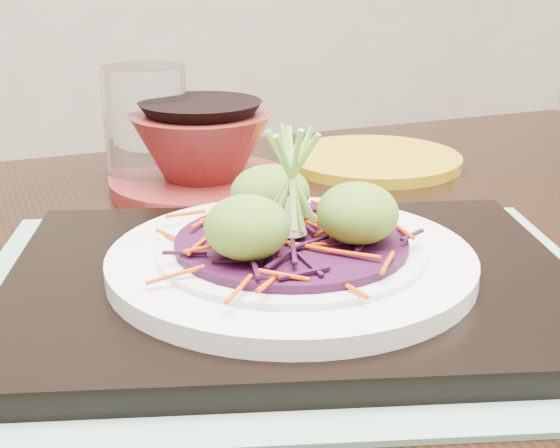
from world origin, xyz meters
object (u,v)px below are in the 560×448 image
object	(u,v)px
dining_table	(287,379)
serving_tray	(291,282)
yellow_plate	(373,160)
white_plate	(291,259)
terracotta_bowl_set	(202,156)
water_glass	(146,126)

from	to	relation	value
dining_table	serving_tray	size ratio (longest dim) A/B	3.22
dining_table	yellow_plate	xyz separation A→B (m)	(0.19, 0.22, 0.10)
dining_table	white_plate	world-z (taller)	white_plate
white_plate	serving_tray	bearing A→B (deg)	180.00
serving_tray	dining_table	bearing A→B (deg)	87.61
terracotta_bowl_set	serving_tray	bearing A→B (deg)	-92.87
dining_table	white_plate	size ratio (longest dim) A/B	4.96
dining_table	terracotta_bowl_set	bearing A→B (deg)	90.42
yellow_plate	dining_table	bearing A→B (deg)	-129.83
white_plate	terracotta_bowl_set	world-z (taller)	terracotta_bowl_set
serving_tray	water_glass	distance (m)	0.30
white_plate	yellow_plate	world-z (taller)	white_plate
white_plate	yellow_plate	xyz separation A→B (m)	(0.21, 0.28, -0.02)
dining_table	yellow_plate	distance (m)	0.31
serving_tray	yellow_plate	world-z (taller)	serving_tray
water_glass	terracotta_bowl_set	bearing A→B (deg)	-46.56
water_glass	terracotta_bowl_set	xyz separation A→B (m)	(0.04, -0.04, -0.02)
white_plate	water_glass	xyz separation A→B (m)	(-0.03, 0.30, 0.03)
serving_tray	yellow_plate	xyz separation A→B (m)	(0.21, 0.28, -0.01)
serving_tray	terracotta_bowl_set	distance (m)	0.26
white_plate	terracotta_bowl_set	bearing A→B (deg)	87.13
serving_tray	water_glass	world-z (taller)	water_glass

